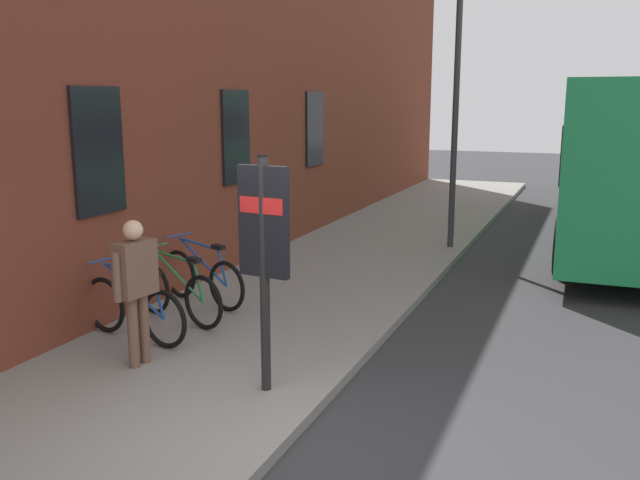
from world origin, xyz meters
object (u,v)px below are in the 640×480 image
Objects in this scene: bicycle_leaning_wall at (177,293)px; pedestrian_by_facade at (136,278)px; bicycle_end_of_row at (203,278)px; street_lamp at (457,78)px; transit_info_sign at (264,237)px; bicycle_far_end at (134,310)px; city_bus at (633,153)px.

bicycle_leaning_wall is 1.65m from pedestrian_by_facade.
bicycle_end_of_row is 6.53m from street_lamp.
bicycle_leaning_wall is 0.71× the size of transit_info_sign.
transit_info_sign is (-2.30, -2.19, 1.21)m from bicycle_end_of_row.
street_lamp is (5.27, -2.52, 2.94)m from bicycle_end_of_row.
transit_info_sign reaches higher than pedestrian_by_facade.
bicycle_end_of_row is 1.03× the size of pedestrian_by_facade.
bicycle_end_of_row is at bearing 7.66° from bicycle_leaning_wall.
pedestrian_by_facade is (-1.45, -0.47, 0.62)m from bicycle_leaning_wall.
city_bus reaches higher than bicycle_far_end.
bicycle_far_end is 0.73× the size of transit_info_sign.
pedestrian_by_facade is at bearing 152.19° from city_bus.
street_lamp is at bearing -2.50° from transit_info_sign.
street_lamp reaches higher than city_bus.
street_lamp reaches higher than pedestrian_by_facade.
street_lamp is at bearing -14.48° from pedestrian_by_facade.
city_bus is 6.39× the size of pedestrian_by_facade.
city_bus is (9.98, -3.63, 0.20)m from transit_info_sign.
bicycle_leaning_wall is at bearing 54.19° from transit_info_sign.
bicycle_end_of_row is at bearing 43.63° from transit_info_sign.
transit_info_sign is 0.42× the size of street_lamp.
transit_info_sign is 1.46× the size of pedestrian_by_facade.
transit_info_sign is at bearing -136.37° from bicycle_end_of_row.
transit_info_sign is at bearing 177.50° from street_lamp.
bicycle_far_end is 0.82m from bicycle_leaning_wall.
bicycle_leaning_wall is 1.04× the size of pedestrian_by_facade.
bicycle_far_end is 1.02× the size of bicycle_leaning_wall.
bicycle_end_of_row is 2.40m from pedestrian_by_facade.
bicycle_leaning_wall is 2.84m from transit_info_sign.
city_bus reaches higher than bicycle_end_of_row.
transit_info_sign is at bearing -91.79° from pedestrian_by_facade.
bicycle_leaning_wall is 10.32m from city_bus.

